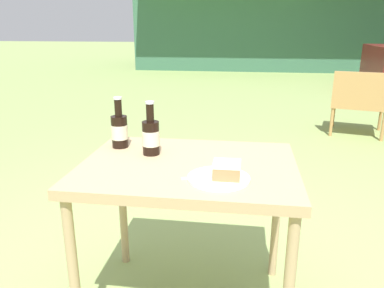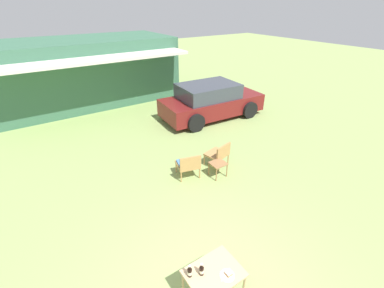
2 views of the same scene
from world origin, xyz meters
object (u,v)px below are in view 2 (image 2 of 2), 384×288
at_px(parked_car, 211,101).
at_px(wicker_chair_cushioned, 188,164).
at_px(garden_side_table, 218,165).
at_px(cola_bottle_near, 202,270).
at_px(cake_on_plate, 228,274).
at_px(cola_bottle_far, 190,272).
at_px(patio_table, 214,275).
at_px(wicker_chair_plain, 219,153).

distance_m(parked_car, wicker_chair_cushioned, 4.42).
height_order(garden_side_table, cola_bottle_near, cola_bottle_near).
relative_size(cake_on_plate, cola_bottle_far, 0.98).
bearing_deg(wicker_chair_cushioned, cola_bottle_near, 74.86).
relative_size(garden_side_table, cola_bottle_far, 1.87).
bearing_deg(garden_side_table, cola_bottle_far, -135.70).
distance_m(cola_bottle_near, cola_bottle_far, 0.18).
xyz_separation_m(cola_bottle_near, cola_bottle_far, (-0.17, 0.08, 0.00)).
xyz_separation_m(wicker_chair_cushioned, garden_side_table, (0.71, -0.43, -0.05)).
bearing_deg(parked_car, patio_table, -123.25).
distance_m(wicker_chair_cushioned, cake_on_plate, 3.56).
distance_m(parked_car, cola_bottle_far, 7.86).
relative_size(parked_car, cake_on_plate, 19.21).
bearing_deg(cola_bottle_far, cake_on_plate, -33.09).
relative_size(parked_car, garden_side_table, 10.07).
height_order(parked_car, cake_on_plate, parked_car).
height_order(parked_car, garden_side_table, parked_car).
height_order(garden_side_table, cake_on_plate, cake_on_plate).
bearing_deg(cola_bottle_far, cola_bottle_near, -24.97).
height_order(cake_on_plate, cola_bottle_near, cola_bottle_near).
height_order(garden_side_table, cola_bottle_far, cola_bottle_far).
bearing_deg(garden_side_table, patio_table, -129.83).
height_order(wicker_chair_plain, cake_on_plate, cake_on_plate).
bearing_deg(wicker_chair_cushioned, cola_bottle_far, 71.88).
height_order(patio_table, cola_bottle_near, cola_bottle_near).
relative_size(patio_table, cola_bottle_far, 3.74).
bearing_deg(cake_on_plate, cola_bottle_far, 146.91).
height_order(patio_table, cola_bottle_far, cola_bottle_far).
xyz_separation_m(wicker_chair_cushioned, cola_bottle_near, (-1.71, -3.03, 0.36)).
bearing_deg(cola_bottle_near, cake_on_plate, -36.74).
bearing_deg(parked_car, garden_side_table, -120.76).
bearing_deg(cake_on_plate, garden_side_table, 53.60).
relative_size(wicker_chair_plain, cake_on_plate, 3.31).
distance_m(parked_car, cola_bottle_near, 7.82).
distance_m(patio_table, cake_on_plate, 0.23).
height_order(cola_bottle_near, cola_bottle_far, same).
xyz_separation_m(parked_car, garden_side_table, (-2.42, -3.54, -0.33)).
bearing_deg(wicker_chair_plain, wicker_chair_cushioned, -14.40).
xyz_separation_m(garden_side_table, cola_bottle_near, (-2.42, -2.60, 0.41)).
bearing_deg(patio_table, parked_car, 53.22).
relative_size(wicker_chair_cushioned, cola_bottle_near, 3.24).
bearing_deg(cola_bottle_far, wicker_chair_plain, 44.95).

